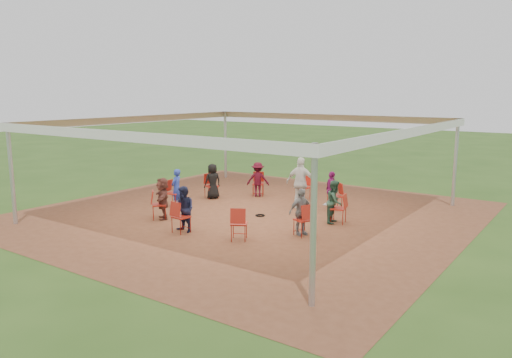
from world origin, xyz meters
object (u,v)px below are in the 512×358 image
Objects in this scene: person_seated_6 at (184,209)px; laptop at (329,203)px; chair_7 at (181,217)px; person_seated_1 at (331,191)px; chair_3 at (258,184)px; person_seated_7 at (301,212)px; chair_8 at (239,224)px; chair_4 at (211,186)px; chair_1 at (335,196)px; standing_person at (301,183)px; chair_0 at (338,209)px; chair_5 at (174,193)px; person_seated_3 at (213,181)px; chair_6 at (159,205)px; person_seated_4 at (176,188)px; person_seated_2 at (258,179)px; chair_2 at (303,188)px; cable_coil at (260,216)px; person_seated_0 at (335,202)px; chair_9 at (303,220)px; person_seated_5 at (163,198)px.

person_seated_6 is 4.32m from laptop.
person_seated_1 is (2.15, 4.90, 0.20)m from chair_7.
chair_3 is 3.31m from person_seated_1.
person_seated_7 is at bearing 144.00° from person_seated_1.
chair_8 is 1.75m from person_seated_7.
chair_7 is at bearing 54.00° from chair_4.
standing_person is at bearing 67.80° from chair_1.
chair_0 is 1.00× the size of chair_5.
person_seated_6 is at bearing 108.00° from person_seated_1.
laptop is (5.04, -0.59, -0.04)m from person_seated_3.
standing_person is 1.98m from laptop.
chair_4 is 2.62× the size of laptop.
chair_4 is at bearing 144.00° from chair_6.
person_seated_7 is (3.94, -3.61, 0.20)m from chair_3.
chair_4 is 3.38m from chair_6.
laptop is at bearing 90.00° from person_seated_4.
person_seated_2 is 2.41m from standing_person.
person_seated_1 is at bearing 158.24° from chair_2.
chair_7 is at bearing -104.37° from cable_coil.
chair_1 is at bearing 34.32° from person_seated_7.
chair_8 reaches higher than laptop.
person_seated_1 is 1.04m from standing_person.
person_seated_1 reaches higher than chair_4.
person_seated_2 is 3.23m from person_seated_4.
chair_6 is 1.00× the size of chair_8.
person_seated_4 reaches higher than laptop.
chair_6 is 0.70× the size of person_seated_2.
laptop is (1.62, -1.11, -0.26)m from standing_person.
chair_7 is 0.70× the size of person_seated_0.
chair_0 and chair_9 have the same top height.
chair_0 is at bearing 53.11° from person_seated_6.
chair_1 is 1.00× the size of chair_2.
cable_coil is (-1.43, -2.08, -0.63)m from person_seated_1.
person_seated_1 is at bearing 21.76° from chair_0.
person_seated_2 is 1.00× the size of person_seated_5.
chair_4 is 2.60× the size of cable_coil.
person_seated_1 is 3.75× the size of laptop.
chair_3 is 1.75m from person_seated_3.
person_seated_6 reaches higher than chair_0.
chair_4 is at bearing 165.76° from person_seated_4.
chair_1 is 3.38m from chair_3.
person_seated_1 is at bearing 18.00° from person_seated_0.
person_seated_1 is 3.73× the size of cable_coil.
standing_person is (2.76, 3.68, 0.22)m from person_seated_5.
person_seated_3 and person_seated_5 have the same top height.
chair_3 is 0.70× the size of person_seated_6.
person_seated_3 is at bearing 107.60° from chair_8.
chair_0 is 4.65m from chair_3.
chair_7 is 0.70× the size of person_seated_7.
person_seated_0 is 3.75× the size of laptop.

